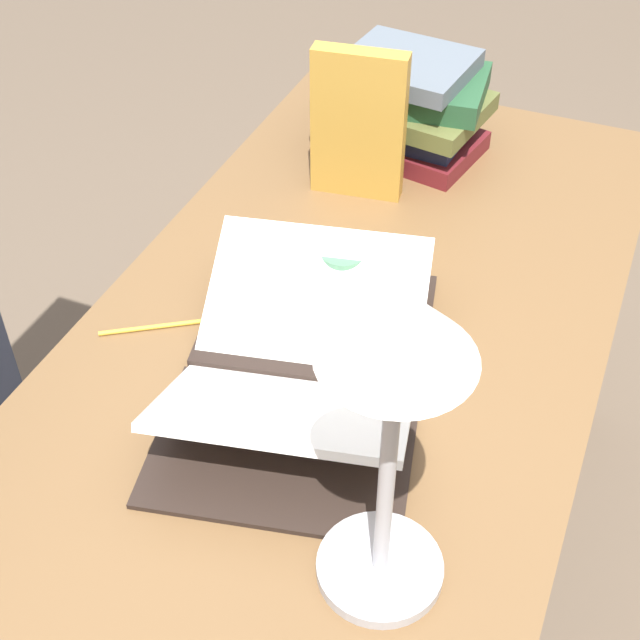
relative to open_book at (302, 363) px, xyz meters
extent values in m
plane|color=brown|center=(-0.11, 0.02, -0.81)|extent=(12.00, 12.00, 0.00)
cube|color=brown|center=(-0.11, 0.02, -0.05)|extent=(1.57, 0.76, 0.03)
cube|color=brown|center=(-0.84, -0.31, -0.44)|extent=(0.06, 0.06, 0.74)
cube|color=brown|center=(-0.84, 0.35, -0.44)|extent=(0.06, 0.06, 0.74)
cube|color=black|center=(0.00, 0.00, -0.02)|extent=(0.09, 0.33, 0.02)
cube|color=black|center=(-0.13, -0.03, -0.03)|extent=(0.31, 0.38, 0.01)
cube|color=black|center=(0.13, 0.03, -0.03)|extent=(0.31, 0.38, 0.01)
cube|color=white|center=(-0.11, -0.02, 0.02)|extent=(0.28, 0.36, 0.11)
cube|color=white|center=(0.11, 0.02, 0.02)|extent=(0.28, 0.36, 0.11)
cube|color=maroon|center=(-0.65, -0.07, -0.02)|extent=(0.23, 0.32, 0.04)
cube|color=#1E284C|center=(-0.65, -0.07, 0.02)|extent=(0.18, 0.25, 0.04)
cube|color=brown|center=(-0.65, -0.07, 0.06)|extent=(0.25, 0.32, 0.03)
cube|color=#234C2D|center=(-0.65, -0.07, 0.10)|extent=(0.22, 0.31, 0.04)
cube|color=slate|center=(-0.65, -0.07, 0.14)|extent=(0.22, 0.24, 0.03)
cube|color=#BC8933|center=(-0.48, -0.10, 0.10)|extent=(0.06, 0.17, 0.27)
cylinder|color=#ADADB2|center=(0.25, 0.21, -0.03)|extent=(0.15, 0.15, 0.02)
cylinder|color=#ADADB2|center=(0.25, 0.21, 0.15)|extent=(0.02, 0.02, 0.33)
cone|color=silver|center=(0.25, 0.21, 0.35)|extent=(0.15, 0.15, 0.08)
cylinder|color=#4C7F5B|center=(-0.19, -0.01, 0.01)|extent=(0.07, 0.07, 0.09)
torus|color=#4C7F5B|center=(-0.15, -0.02, 0.01)|extent=(0.05, 0.02, 0.05)
cylinder|color=gold|center=(-0.02, -0.24, -0.03)|extent=(0.10, 0.15, 0.01)
camera|label=1|loc=(0.81, 0.36, 0.87)|focal=50.00mm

